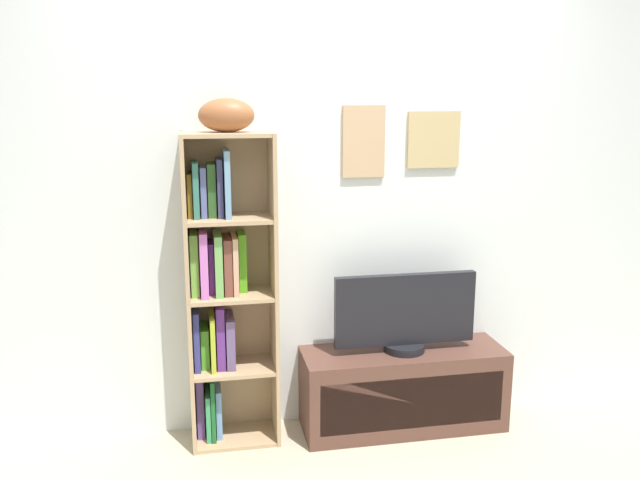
# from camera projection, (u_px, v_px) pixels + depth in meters

# --- Properties ---
(back_wall) EXTENTS (4.80, 0.08, 2.44)m
(back_wall) POSITION_uv_depth(u_px,v_px,m) (324.00, 204.00, 3.52)
(back_wall) COLOR silver
(back_wall) RESTS_ON ground
(bookshelf) EXTENTS (0.45, 0.28, 1.61)m
(bookshelf) POSITION_uv_depth(u_px,v_px,m) (222.00, 291.00, 3.37)
(bookshelf) COLOR tan
(bookshelf) RESTS_ON ground
(football) EXTENTS (0.30, 0.21, 0.16)m
(football) POSITION_uv_depth(u_px,v_px,m) (226.00, 115.00, 3.16)
(football) COLOR #965632
(football) RESTS_ON bookshelf
(tv_stand) EXTENTS (1.10, 0.36, 0.44)m
(tv_stand) POSITION_uv_depth(u_px,v_px,m) (403.00, 389.00, 3.60)
(tv_stand) COLOR brown
(tv_stand) RESTS_ON ground
(television) EXTENTS (0.76, 0.22, 0.42)m
(television) POSITION_uv_depth(u_px,v_px,m) (405.00, 313.00, 3.51)
(television) COLOR black
(television) RESTS_ON tv_stand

